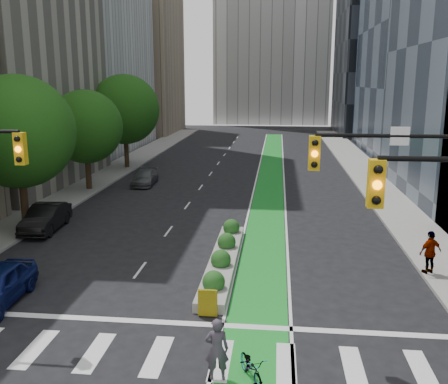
% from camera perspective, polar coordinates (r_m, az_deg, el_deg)
% --- Properties ---
extents(ground, '(160.00, 160.00, 0.00)m').
position_cam_1_polar(ground, '(17.35, -6.82, -16.45)').
color(ground, black).
rests_on(ground, ground).
extents(sidewalk_left, '(3.60, 90.00, 0.15)m').
position_cam_1_polar(sidewalk_left, '(43.43, -14.70, 1.16)').
color(sidewalk_left, gray).
rests_on(sidewalk_left, ground).
extents(sidewalk_right, '(3.60, 90.00, 0.15)m').
position_cam_1_polar(sidewalk_right, '(41.44, 17.48, 0.45)').
color(sidewalk_right, gray).
rests_on(sidewalk_right, ground).
extents(bike_lane_paint, '(2.20, 70.00, 0.01)m').
position_cam_1_polar(bike_lane_paint, '(45.53, 5.34, 1.96)').
color(bike_lane_paint, '#198A27').
rests_on(bike_lane_paint, ground).
extents(building_tan_far, '(14.00, 16.00, 26.00)m').
position_cam_1_polar(building_tan_far, '(84.25, -10.48, 15.57)').
color(building_tan_far, tan).
rests_on(building_tan_far, ground).
extents(building_dark_end, '(14.00, 18.00, 28.00)m').
position_cam_1_polar(building_dark_end, '(84.54, 18.07, 15.84)').
color(building_dark_end, black).
rests_on(building_dark_end, ground).
extents(tree_mid, '(6.40, 6.40, 8.78)m').
position_cam_1_polar(tree_mid, '(30.60, -22.47, 6.37)').
color(tree_mid, black).
rests_on(tree_mid, ground).
extents(tree_midfar, '(5.60, 5.60, 7.76)m').
position_cam_1_polar(tree_midfar, '(39.69, -15.54, 7.18)').
color(tree_midfar, black).
rests_on(tree_midfar, ground).
extents(tree_far, '(6.60, 6.60, 9.00)m').
position_cam_1_polar(tree_far, '(49.05, -11.28, 9.23)').
color(tree_far, black).
rests_on(tree_far, ground).
extents(signal_right, '(5.82, 0.51, 7.20)m').
position_cam_1_polar(signal_right, '(16.44, 24.04, -1.14)').
color(signal_right, black).
rests_on(signal_right, ground).
extents(median_planter, '(1.20, 10.26, 1.10)m').
position_cam_1_polar(median_planter, '(23.34, -0.07, -7.50)').
color(median_planter, gray).
rests_on(median_planter, ground).
extents(bicycle, '(1.21, 1.77, 0.88)m').
position_cam_1_polar(bicycle, '(15.05, 3.16, -19.36)').
color(bicycle, gray).
rests_on(bicycle, ground).
extents(cyclist, '(0.74, 0.53, 1.89)m').
position_cam_1_polar(cyclist, '(14.86, -0.83, -17.53)').
color(cyclist, '#3E3742').
rests_on(cyclist, ground).
extents(parked_car_left_mid, '(1.93, 4.65, 1.49)m').
position_cam_1_polar(parked_car_left_mid, '(30.25, -19.72, -2.79)').
color(parked_car_left_mid, black).
rests_on(parked_car_left_mid, ground).
extents(parked_car_left_far, '(1.91, 4.27, 1.22)m').
position_cam_1_polar(parked_car_left_far, '(41.48, -9.05, 1.65)').
color(parked_car_left_far, '#4E5153').
rests_on(parked_car_left_far, ground).
extents(pedestrian_far, '(1.21, 0.91, 1.92)m').
position_cam_1_polar(pedestrian_far, '(23.61, 22.50, -6.38)').
color(pedestrian_far, gray).
rests_on(pedestrian_far, sidewalk_right).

